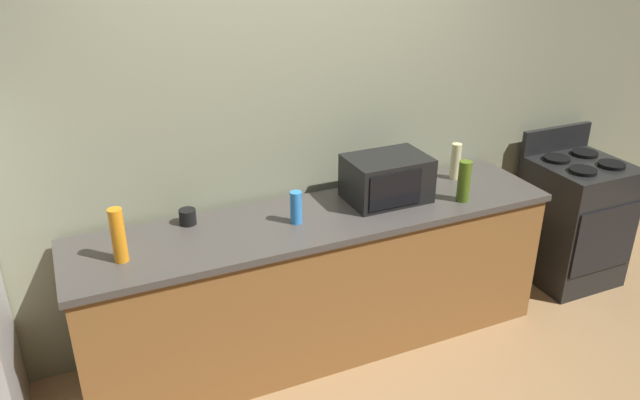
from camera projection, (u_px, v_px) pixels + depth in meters
name	position (u px, v px, depth m)	size (l,w,h in m)	color
ground_plane	(348.00, 383.00, 3.58)	(8.00, 8.00, 0.00)	#A87F51
back_wall	(292.00, 120.00, 3.68)	(6.40, 0.10, 2.70)	gray
counter_run	(320.00, 282.00, 3.72)	(2.84, 0.64, 0.90)	brown
stove_range	(573.00, 220.00, 4.46)	(0.60, 0.61, 1.08)	black
microwave	(387.00, 178.00, 3.69)	(0.48, 0.35, 0.27)	black
bottle_hand_soap	(456.00, 161.00, 3.99)	(0.06, 0.06, 0.24)	beige
bottle_dish_soap	(118.00, 235.00, 3.02)	(0.07, 0.07, 0.28)	orange
bottle_olive_oil	(464.00, 181.00, 3.67)	(0.08, 0.08, 0.25)	#4C6B19
bottle_spray_cleaner	(296.00, 207.00, 3.42)	(0.07, 0.07, 0.19)	#338CE5
mug_black	(188.00, 217.00, 3.43)	(0.09, 0.09, 0.09)	black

